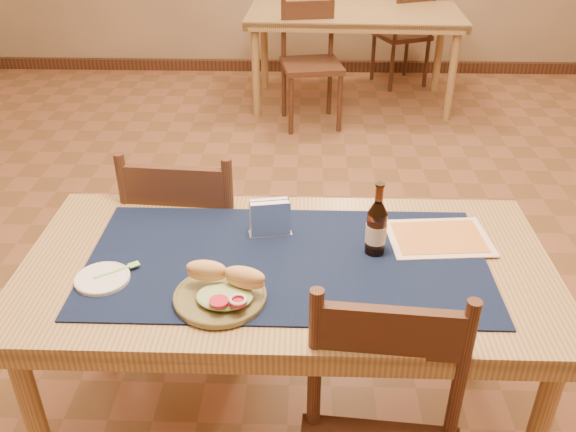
{
  "coord_description": "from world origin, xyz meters",
  "views": [
    {
      "loc": [
        0.05,
        -2.31,
        1.81
      ],
      "look_at": [
        0.0,
        -0.7,
        0.85
      ],
      "focal_mm": 38.0,
      "sensor_mm": 36.0,
      "label": 1
    }
  ],
  "objects_px": {
    "beer_bottle": "(376,228)",
    "back_table": "(354,22)",
    "chair_main_far": "(193,244)",
    "sandwich_plate": "(223,291)",
    "napkin_holder": "(270,219)",
    "main_table": "(287,283)"
  },
  "relations": [
    {
      "from": "beer_bottle",
      "to": "back_table",
      "type": "bearing_deg",
      "value": 87.44
    },
    {
      "from": "back_table",
      "to": "beer_bottle",
      "type": "distance_m",
      "value": 3.37
    },
    {
      "from": "chair_main_far",
      "to": "back_table",
      "type": "bearing_deg",
      "value": 74.66
    },
    {
      "from": "sandwich_plate",
      "to": "beer_bottle",
      "type": "relative_size",
      "value": 1.09
    },
    {
      "from": "sandwich_plate",
      "to": "napkin_holder",
      "type": "relative_size",
      "value": 1.82
    },
    {
      "from": "beer_bottle",
      "to": "napkin_holder",
      "type": "distance_m",
      "value": 0.34
    },
    {
      "from": "sandwich_plate",
      "to": "back_table",
      "type": "bearing_deg",
      "value": 80.76
    },
    {
      "from": "sandwich_plate",
      "to": "napkin_holder",
      "type": "distance_m",
      "value": 0.36
    },
    {
      "from": "chair_main_far",
      "to": "sandwich_plate",
      "type": "bearing_deg",
      "value": -72.28
    },
    {
      "from": "main_table",
      "to": "back_table",
      "type": "distance_m",
      "value": 3.44
    },
    {
      "from": "beer_bottle",
      "to": "chair_main_far",
      "type": "bearing_deg",
      "value": 146.43
    },
    {
      "from": "sandwich_plate",
      "to": "beer_bottle",
      "type": "bearing_deg",
      "value": 29.24
    },
    {
      "from": "sandwich_plate",
      "to": "chair_main_far",
      "type": "bearing_deg",
      "value": 107.72
    },
    {
      "from": "sandwich_plate",
      "to": "napkin_holder",
      "type": "height_order",
      "value": "napkin_holder"
    },
    {
      "from": "beer_bottle",
      "to": "napkin_holder",
      "type": "relative_size",
      "value": 1.67
    },
    {
      "from": "napkin_holder",
      "to": "back_table",
      "type": "bearing_deg",
      "value": 81.72
    },
    {
      "from": "main_table",
      "to": "back_table",
      "type": "relative_size",
      "value": 0.95
    },
    {
      "from": "main_table",
      "to": "beer_bottle",
      "type": "height_order",
      "value": "beer_bottle"
    },
    {
      "from": "chair_main_far",
      "to": "sandwich_plate",
      "type": "xyz_separation_m",
      "value": [
        0.22,
        -0.68,
        0.3
      ]
    },
    {
      "from": "sandwich_plate",
      "to": "beer_bottle",
      "type": "height_order",
      "value": "beer_bottle"
    },
    {
      "from": "main_table",
      "to": "chair_main_far",
      "type": "xyz_separation_m",
      "value": [
        -0.39,
        0.48,
        -0.18
      ]
    },
    {
      "from": "back_table",
      "to": "main_table",
      "type": "bearing_deg",
      "value": -96.97
    }
  ]
}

